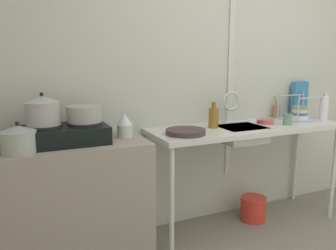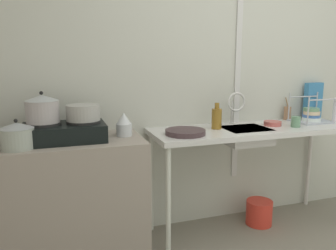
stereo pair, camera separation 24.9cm
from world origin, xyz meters
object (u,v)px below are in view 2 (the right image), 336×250
at_px(faucet, 236,104).
at_px(frying_pan, 185,132).
at_px(pot_on_left_burner, 42,109).
at_px(bottle_by_sink, 217,118).
at_px(dish_rack, 311,116).
at_px(cereal_box, 313,101).
at_px(bucket_on_floor, 259,212).
at_px(small_bowl_on_drainboard, 273,123).
at_px(utensil_jar, 287,113).
at_px(stove, 64,132).
at_px(cup_by_rack, 296,122).
at_px(pot_on_right_burner, 83,113).
at_px(sink_basin, 245,136).
at_px(percolator, 124,125).
at_px(pot_beside_stove, 17,136).

xyz_separation_m(faucet, frying_pan, (-0.52, -0.19, -0.17)).
xyz_separation_m(pot_on_left_burner, bottle_by_sink, (1.28, 0.05, -0.14)).
xyz_separation_m(pot_on_left_burner, dish_rack, (2.21, 0.05, -0.17)).
bearing_deg(cereal_box, bucket_on_floor, -171.22).
bearing_deg(bucket_on_floor, small_bowl_on_drainboard, 1.30).
relative_size(cereal_box, utensil_jar, 1.62).
xyz_separation_m(stove, frying_pan, (0.84, -0.07, -0.05)).
bearing_deg(bottle_by_sink, dish_rack, 0.22).
bearing_deg(frying_pan, cup_by_rack, -1.36).
height_order(pot_on_right_burner, faucet, faucet).
distance_m(utensil_jar, bucket_on_floor, 0.93).
distance_m(pot_on_right_burner, sink_basin, 1.28).
relative_size(frying_pan, small_bowl_on_drainboard, 2.05).
relative_size(pot_on_right_burner, cup_by_rack, 2.54).
xyz_separation_m(percolator, faucet, (0.95, 0.09, 0.10)).
bearing_deg(stove, pot_on_left_burner, -180.00).
height_order(pot_on_right_burner, cereal_box, cereal_box).
bearing_deg(pot_on_left_burner, cup_by_rack, -2.85).
xyz_separation_m(percolator, small_bowl_on_drainboard, (1.25, -0.01, -0.06)).
distance_m(pot_on_left_burner, bottle_by_sink, 1.29).
bearing_deg(frying_pan, sink_basin, 6.89).
distance_m(frying_pan, bottle_by_sink, 0.34).
xyz_separation_m(utensil_jar, bucket_on_floor, (-0.38, -0.19, -0.83)).
bearing_deg(pot_on_right_burner, pot_beside_stove, -163.58).
xyz_separation_m(dish_rack, cup_by_rack, (-0.28, -0.14, -0.01)).
height_order(stove, cereal_box, cereal_box).
relative_size(frying_pan, utensil_jar, 1.45).
xyz_separation_m(cup_by_rack, bucket_on_floor, (-0.22, 0.11, -0.81)).
distance_m(pot_on_right_burner, dish_rack, 1.96).
bearing_deg(cup_by_rack, stove, 176.95).
bearing_deg(pot_on_right_burner, utensil_jar, 6.66).
xyz_separation_m(stove, pot_beside_stove, (-0.28, -0.12, 0.02)).
xyz_separation_m(frying_pan, bucket_on_floor, (0.73, 0.09, -0.78)).
xyz_separation_m(stove, sink_basin, (1.39, -0.01, -0.12)).
bearing_deg(small_bowl_on_drainboard, frying_pan, -173.43).
height_order(pot_on_left_burner, small_bowl_on_drainboard, pot_on_left_burner).
xyz_separation_m(pot_on_right_burner, cereal_box, (2.11, 0.22, -0.02)).
relative_size(pot_on_right_burner, bottle_by_sink, 1.09).
bearing_deg(small_bowl_on_drainboard, pot_on_left_burner, -179.33).
xyz_separation_m(pot_on_right_burner, sink_basin, (1.26, -0.01, -0.25)).
bearing_deg(bucket_on_floor, pot_beside_stove, -175.70).
relative_size(percolator, faucet, 0.60).
distance_m(frying_pan, cereal_box, 1.43).
bearing_deg(bucket_on_floor, cup_by_rack, -27.43).
xyz_separation_m(pot_on_right_burner, small_bowl_on_drainboard, (1.53, 0.02, -0.17)).
height_order(dish_rack, small_bowl_on_drainboard, dish_rack).
height_order(small_bowl_on_drainboard, bottle_by_sink, bottle_by_sink).
height_order(stove, cup_by_rack, stove).
distance_m(dish_rack, cup_by_rack, 0.32).
bearing_deg(percolator, faucet, 5.48).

